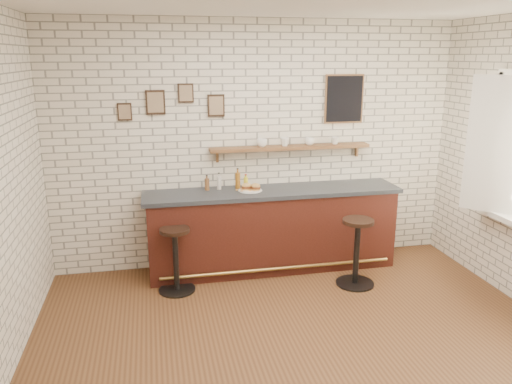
# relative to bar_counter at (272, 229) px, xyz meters

# --- Properties ---
(ground) EXTENTS (5.00, 5.00, 0.00)m
(ground) POSITION_rel_bar_counter_xyz_m (-0.13, -1.70, -0.51)
(ground) COLOR brown
(ground) RESTS_ON ground
(bar_counter) EXTENTS (3.10, 0.65, 1.01)m
(bar_counter) POSITION_rel_bar_counter_xyz_m (0.00, 0.00, 0.00)
(bar_counter) COLOR #421811
(bar_counter) RESTS_ON ground
(sandwich_plate) EXTENTS (0.28, 0.28, 0.01)m
(sandwich_plate) POSITION_rel_bar_counter_xyz_m (-0.27, 0.01, 0.51)
(sandwich_plate) COLOR white
(sandwich_plate) RESTS_ON bar_counter
(ciabatta_sandwich) EXTENTS (0.24, 0.17, 0.08)m
(ciabatta_sandwich) POSITION_rel_bar_counter_xyz_m (-0.26, 0.01, 0.55)
(ciabatta_sandwich) COLOR tan
(ciabatta_sandwich) RESTS_ON sandwich_plate
(potato_chips) EXTENTS (0.27, 0.18, 0.00)m
(potato_chips) POSITION_rel_bar_counter_xyz_m (-0.30, 0.01, 0.52)
(potato_chips) COLOR #E0A04F
(potato_chips) RESTS_ON sandwich_plate
(bitters_bottle_brown) EXTENTS (0.06, 0.06, 0.18)m
(bitters_bottle_brown) POSITION_rel_bar_counter_xyz_m (-0.77, 0.15, 0.58)
(bitters_bottle_brown) COLOR brown
(bitters_bottle_brown) RESTS_ON bar_counter
(bitters_bottle_white) EXTENTS (0.05, 0.05, 0.21)m
(bitters_bottle_white) POSITION_rel_bar_counter_xyz_m (-0.63, 0.15, 0.59)
(bitters_bottle_white) COLOR beige
(bitters_bottle_white) RESTS_ON bar_counter
(bitters_bottle_amber) EXTENTS (0.06, 0.06, 0.25)m
(bitters_bottle_amber) POSITION_rel_bar_counter_xyz_m (-0.40, 0.15, 0.61)
(bitters_bottle_amber) COLOR #915817
(bitters_bottle_amber) RESTS_ON bar_counter
(condiment_bottle_yellow) EXTENTS (0.05, 0.05, 0.17)m
(condiment_bottle_yellow) POSITION_rel_bar_counter_xyz_m (-0.30, 0.15, 0.58)
(condiment_bottle_yellow) COLOR yellow
(condiment_bottle_yellow) RESTS_ON bar_counter
(bar_stool_left) EXTENTS (0.43, 0.43, 0.74)m
(bar_stool_left) POSITION_rel_bar_counter_xyz_m (-1.20, -0.40, -0.11)
(bar_stool_left) COLOR black
(bar_stool_left) RESTS_ON ground
(bar_stool_right) EXTENTS (0.44, 0.44, 0.79)m
(bar_stool_right) POSITION_rel_bar_counter_xyz_m (0.83, -0.66, -0.08)
(bar_stool_right) COLOR black
(bar_stool_right) RESTS_ON ground
(wall_shelf) EXTENTS (2.00, 0.18, 0.18)m
(wall_shelf) POSITION_rel_bar_counter_xyz_m (0.27, 0.20, 0.97)
(wall_shelf) COLOR brown
(wall_shelf) RESTS_ON ground
(shelf_cup_a) EXTENTS (0.15, 0.15, 0.10)m
(shelf_cup_a) POSITION_rel_bar_counter_xyz_m (-0.09, 0.20, 1.04)
(shelf_cup_a) COLOR white
(shelf_cup_a) RESTS_ON wall_shelf
(shelf_cup_b) EXTENTS (0.15, 0.15, 0.10)m
(shelf_cup_b) POSITION_rel_bar_counter_xyz_m (0.20, 0.20, 1.04)
(shelf_cup_b) COLOR white
(shelf_cup_b) RESTS_ON wall_shelf
(shelf_cup_c) EXTENTS (0.13, 0.13, 0.09)m
(shelf_cup_c) POSITION_rel_bar_counter_xyz_m (0.51, 0.20, 1.04)
(shelf_cup_c) COLOR white
(shelf_cup_c) RESTS_ON wall_shelf
(shelf_cup_d) EXTENTS (0.13, 0.13, 0.09)m
(shelf_cup_d) POSITION_rel_bar_counter_xyz_m (0.85, 0.20, 1.04)
(shelf_cup_d) COLOR white
(shelf_cup_d) RESTS_ON wall_shelf
(back_wall_decor) EXTENTS (2.96, 0.02, 0.56)m
(back_wall_decor) POSITION_rel_bar_counter_xyz_m (0.10, 0.28, 1.54)
(back_wall_decor) COLOR black
(back_wall_decor) RESTS_ON ground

